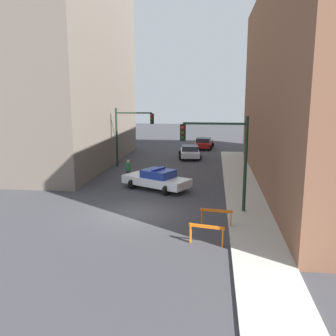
% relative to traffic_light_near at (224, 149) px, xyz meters
% --- Properties ---
extents(ground_plane, '(120.00, 120.00, 0.00)m').
position_rel_traffic_light_near_xyz_m(ground_plane, '(-4.73, -0.80, -3.53)').
color(ground_plane, '#38383D').
extents(sidewalk_right, '(2.40, 44.00, 0.12)m').
position_rel_traffic_light_near_xyz_m(sidewalk_right, '(1.47, -0.80, -3.47)').
color(sidewalk_right, '#B2ADA3').
rests_on(sidewalk_right, ground_plane).
extents(building_corner_left, '(14.00, 20.00, 23.50)m').
position_rel_traffic_light_near_xyz_m(building_corner_left, '(-16.73, 13.20, 8.22)').
color(building_corner_left, '#6B6056').
rests_on(building_corner_left, ground_plane).
extents(traffic_light_near, '(3.64, 0.35, 5.20)m').
position_rel_traffic_light_near_xyz_m(traffic_light_near, '(0.00, 0.00, 0.00)').
color(traffic_light_near, black).
rests_on(traffic_light_near, sidewalk_right).
extents(traffic_light_far, '(3.44, 0.35, 5.20)m').
position_rel_traffic_light_near_xyz_m(traffic_light_far, '(-8.03, 12.13, -0.13)').
color(traffic_light_far, black).
rests_on(traffic_light_far, ground_plane).
extents(police_car, '(5.02, 3.85, 1.52)m').
position_rel_traffic_light_near_xyz_m(police_car, '(-4.37, 4.46, -2.81)').
color(police_car, white).
rests_on(police_car, ground_plane).
extents(parked_car_near, '(2.55, 4.46, 1.31)m').
position_rel_traffic_light_near_xyz_m(parked_car_near, '(-2.92, 17.16, -2.86)').
color(parked_car_near, silver).
rests_on(parked_car_near, ground_plane).
extents(parked_car_mid, '(2.50, 4.43, 1.31)m').
position_rel_traffic_light_near_xyz_m(parked_car_mid, '(-1.73, 23.94, -2.86)').
color(parked_car_mid, maroon).
rests_on(parked_car_mid, ground_plane).
extents(pedestrian_crossing, '(0.41, 0.41, 1.66)m').
position_rel_traffic_light_near_xyz_m(pedestrian_crossing, '(-6.82, 6.51, -2.67)').
color(pedestrian_crossing, black).
rests_on(pedestrian_crossing, ground_plane).
extents(barrier_front, '(1.58, 0.46, 0.90)m').
position_rel_traffic_light_near_xyz_m(barrier_front, '(-0.78, -4.67, -2.91)').
color(barrier_front, orange).
rests_on(barrier_front, ground_plane).
extents(barrier_mid, '(1.59, 0.34, 0.90)m').
position_rel_traffic_light_near_xyz_m(barrier_mid, '(-0.34, -2.37, -2.91)').
color(barrier_mid, orange).
rests_on(barrier_mid, ground_plane).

